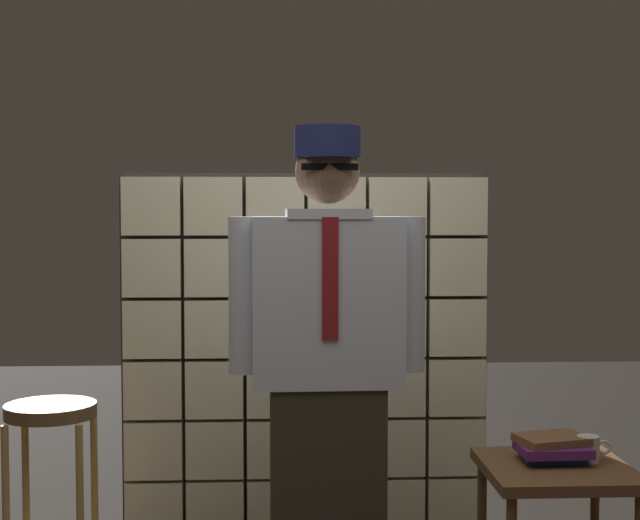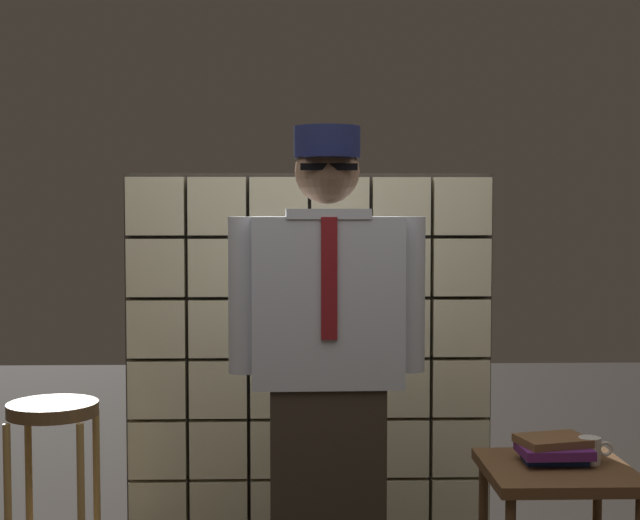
% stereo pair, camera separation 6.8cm
% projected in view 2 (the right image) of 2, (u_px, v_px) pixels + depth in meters
% --- Properties ---
extents(glass_block_wall, '(1.67, 0.10, 1.67)m').
position_uv_depth(glass_block_wall, '(309.00, 358.00, 4.18)').
color(glass_block_wall, beige).
rests_on(glass_block_wall, ground).
extents(standing_person, '(0.71, 0.30, 1.78)m').
position_uv_depth(standing_person, '(327.00, 365.00, 3.31)').
color(standing_person, '#382D23').
rests_on(standing_person, ground).
extents(bar_stool, '(0.34, 0.34, 0.76)m').
position_uv_depth(bar_stool, '(53.00, 453.00, 3.47)').
color(bar_stool, brown).
rests_on(bar_stool, ground).
extents(side_table, '(0.52, 0.52, 0.57)m').
position_uv_depth(side_table, '(557.00, 487.00, 3.30)').
color(side_table, brown).
rests_on(side_table, ground).
extents(book_stack, '(0.28, 0.23, 0.09)m').
position_uv_depth(book_stack, '(554.00, 449.00, 3.33)').
color(book_stack, navy).
rests_on(book_stack, side_table).
extents(coffee_mug, '(0.13, 0.08, 0.09)m').
position_uv_depth(coffee_mug, '(590.00, 450.00, 3.33)').
color(coffee_mug, silver).
rests_on(coffee_mug, side_table).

